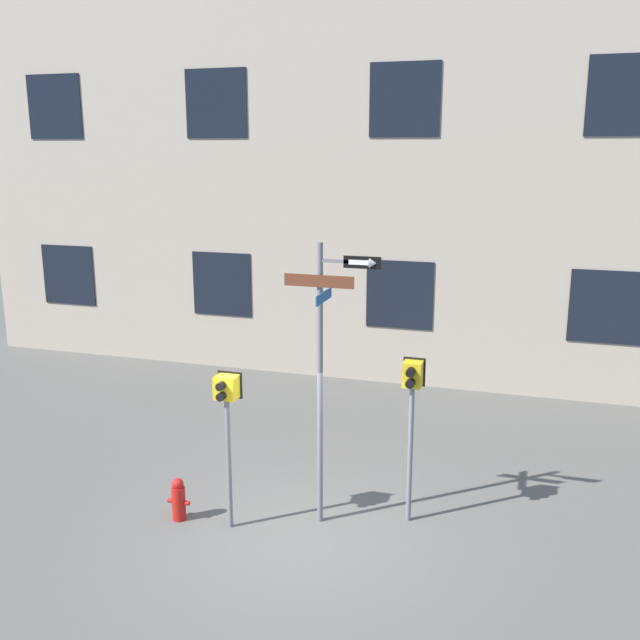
{
  "coord_description": "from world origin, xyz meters",
  "views": [
    {
      "loc": [
        3.25,
        -9.26,
        5.81
      ],
      "look_at": [
        0.17,
        0.65,
        3.32
      ],
      "focal_mm": 40.0,
      "sensor_mm": 36.0,
      "label": 1
    }
  ],
  "objects_px": {
    "pedestrian_signal_left": "(227,408)",
    "fire_hydrant": "(179,500)",
    "pedestrian_signal_right": "(412,398)",
    "street_sign_pole": "(325,361)"
  },
  "relations": [
    {
      "from": "pedestrian_signal_right",
      "to": "pedestrian_signal_left",
      "type": "bearing_deg",
      "value": -158.69
    },
    {
      "from": "pedestrian_signal_left",
      "to": "fire_hydrant",
      "type": "bearing_deg",
      "value": -178.04
    },
    {
      "from": "pedestrian_signal_right",
      "to": "fire_hydrant",
      "type": "height_order",
      "value": "pedestrian_signal_right"
    },
    {
      "from": "pedestrian_signal_left",
      "to": "pedestrian_signal_right",
      "type": "relative_size",
      "value": 0.94
    },
    {
      "from": "pedestrian_signal_left",
      "to": "fire_hydrant",
      "type": "distance_m",
      "value": 1.87
    },
    {
      "from": "street_sign_pole",
      "to": "fire_hydrant",
      "type": "bearing_deg",
      "value": -164.44
    },
    {
      "from": "fire_hydrant",
      "to": "street_sign_pole",
      "type": "bearing_deg",
      "value": 15.56
    },
    {
      "from": "street_sign_pole",
      "to": "fire_hydrant",
      "type": "xyz_separation_m",
      "value": [
        -2.25,
        -0.63,
        -2.34
      ]
    },
    {
      "from": "fire_hydrant",
      "to": "pedestrian_signal_left",
      "type": "bearing_deg",
      "value": 1.96
    },
    {
      "from": "pedestrian_signal_left",
      "to": "fire_hydrant",
      "type": "relative_size",
      "value": 3.56
    }
  ]
}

